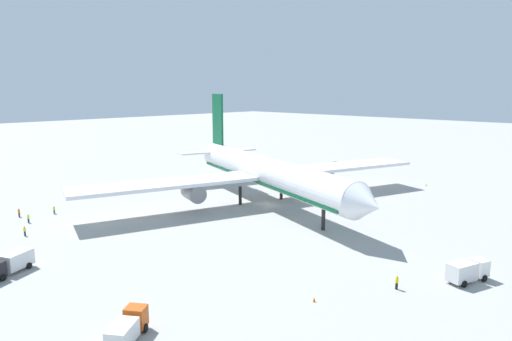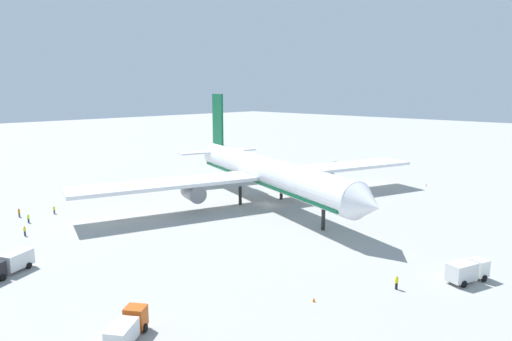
{
  "view_description": "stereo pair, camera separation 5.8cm",
  "coord_description": "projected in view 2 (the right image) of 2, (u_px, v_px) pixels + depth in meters",
  "views": [
    {
      "loc": [
        64.4,
        -69.62,
        24.58
      ],
      "look_at": [
        -3.34,
        -0.15,
        7.13
      ],
      "focal_mm": 31.7,
      "sensor_mm": 36.0,
      "label": 1
    },
    {
      "loc": [
        64.44,
        -69.58,
        24.58
      ],
      "look_at": [
        -3.34,
        -0.15,
        7.13
      ],
      "focal_mm": 31.7,
      "sensor_mm": 36.0,
      "label": 2
    }
  ],
  "objects": [
    {
      "name": "baggage_cart_1",
      "position": [
        219.0,
        165.0,
        144.4
      ],
      "size": [
        2.91,
        2.51,
        1.2
      ],
      "color": "#26598C",
      "rests_on": "ground"
    },
    {
      "name": "service_truck_1",
      "position": [
        10.0,
        263.0,
        60.99
      ],
      "size": [
        4.8,
        6.94,
        2.63
      ],
      "color": "black",
      "rests_on": "ground"
    },
    {
      "name": "traffic_cone_0",
      "position": [
        314.0,
        300.0,
        52.99
      ],
      "size": [
        0.36,
        0.36,
        0.55
      ],
      "primitive_type": "cone",
      "color": "orange",
      "rests_on": "ground"
    },
    {
      "name": "ground_worker_2",
      "position": [
        54.0,
        210.0,
        90.38
      ],
      "size": [
        0.41,
        0.41,
        1.66
      ],
      "color": "#3F3F47",
      "rests_on": "ground"
    },
    {
      "name": "service_truck_0",
      "position": [
        127.0,
        328.0,
        44.55
      ],
      "size": [
        5.02,
        5.96,
        2.61
      ],
      "color": "#BF4C14",
      "rests_on": "ground"
    },
    {
      "name": "baggage_cart_0",
      "position": [
        335.0,
        162.0,
        149.28
      ],
      "size": [
        2.9,
        2.9,
        1.47
      ],
      "color": "gray",
      "rests_on": "ground"
    },
    {
      "name": "service_truck_2",
      "position": [
        467.0,
        270.0,
        58.32
      ],
      "size": [
        3.9,
        6.37,
        2.72
      ],
      "color": "white",
      "rests_on": "ground"
    },
    {
      "name": "ground_worker_4",
      "position": [
        28.0,
        218.0,
        84.26
      ],
      "size": [
        0.44,
        0.44,
        1.68
      ],
      "color": "navy",
      "rests_on": "ground"
    },
    {
      "name": "ground_plane",
      "position": [
        268.0,
        205.0,
        97.65
      ],
      "size": [
        600.0,
        600.0,
        0.0
      ],
      "primitive_type": "plane",
      "color": "#9E9E99"
    },
    {
      "name": "ground_worker_3",
      "position": [
        397.0,
        283.0,
        56.19
      ],
      "size": [
        0.49,
        0.49,
        1.75
      ],
      "color": "black",
      "rests_on": "ground"
    },
    {
      "name": "service_van",
      "position": [
        82.0,
        190.0,
        107.02
      ],
      "size": [
        3.66,
        4.87,
        1.97
      ],
      "color": "white",
      "rests_on": "ground"
    },
    {
      "name": "ground_worker_1",
      "position": [
        19.0,
        213.0,
        88.09
      ],
      "size": [
        0.48,
        0.48,
        1.71
      ],
      "color": "#3F3F47",
      "rests_on": "ground"
    },
    {
      "name": "traffic_cone_1",
      "position": [
        426.0,
        185.0,
        116.42
      ],
      "size": [
        0.36,
        0.36,
        0.55
      ],
      "primitive_type": "cone",
      "color": "orange",
      "rests_on": "ground"
    },
    {
      "name": "ground_worker_0",
      "position": [
        25.0,
        231.0,
        76.78
      ],
      "size": [
        0.57,
        0.57,
        1.66
      ],
      "color": "navy",
      "rests_on": "ground"
    },
    {
      "name": "airliner",
      "position": [
        265.0,
        172.0,
        97.53
      ],
      "size": [
        67.47,
        79.3,
        23.44
      ],
      "color": "white",
      "rests_on": "ground"
    }
  ]
}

